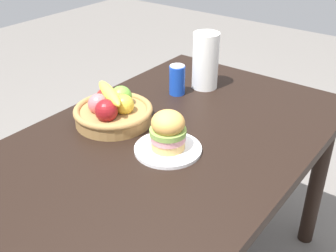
% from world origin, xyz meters
% --- Properties ---
extents(dining_table, '(1.40, 0.90, 0.75)m').
position_xyz_m(dining_table, '(0.00, 0.00, 0.65)').
color(dining_table, black).
rests_on(dining_table, ground_plane).
extents(plate, '(0.22, 0.22, 0.01)m').
position_xyz_m(plate, '(-0.08, -0.05, 0.76)').
color(plate, white).
rests_on(plate, dining_table).
extents(sandwich, '(0.12, 0.12, 0.13)m').
position_xyz_m(sandwich, '(-0.08, -0.05, 0.83)').
color(sandwich, '#DBAD60').
rests_on(sandwich, plate).
extents(soda_can, '(0.07, 0.07, 0.13)m').
position_xyz_m(soda_can, '(0.30, 0.19, 0.81)').
color(soda_can, blue).
rests_on(soda_can, dining_table).
extents(fruit_basket, '(0.29, 0.29, 0.14)m').
position_xyz_m(fruit_basket, '(-0.04, 0.23, 0.80)').
color(fruit_basket, '#9E7542').
rests_on(fruit_basket, dining_table).
extents(paper_towel_roll, '(0.11, 0.11, 0.24)m').
position_xyz_m(paper_towel_roll, '(0.42, 0.13, 0.87)').
color(paper_towel_roll, white).
rests_on(paper_towel_roll, dining_table).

